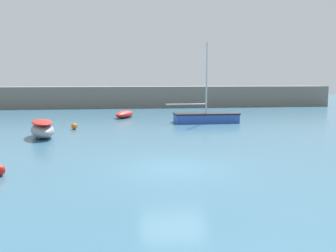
{
  "coord_description": "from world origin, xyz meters",
  "views": [
    {
      "loc": [
        -2.04,
        -13.99,
        3.45
      ],
      "look_at": [
        0.76,
        7.37,
        0.66
      ],
      "focal_mm": 40.0,
      "sensor_mm": 36.0,
      "label": 1
    }
  ],
  "objects_px": {
    "rowboat_with_red_cover": "(42,129)",
    "mooring_buoy_orange": "(74,126)",
    "sailboat_tall_mast": "(206,117)",
    "rowboat_blue_near": "(125,114)"
  },
  "relations": [
    {
      "from": "rowboat_with_red_cover",
      "to": "sailboat_tall_mast",
      "type": "xyz_separation_m",
      "value": [
        11.12,
        6.03,
        -0.09
      ]
    },
    {
      "from": "rowboat_blue_near",
      "to": "sailboat_tall_mast",
      "type": "bearing_deg",
      "value": 77.72
    },
    {
      "from": "rowboat_with_red_cover",
      "to": "rowboat_blue_near",
      "type": "height_order",
      "value": "rowboat_with_red_cover"
    },
    {
      "from": "sailboat_tall_mast",
      "to": "mooring_buoy_orange",
      "type": "height_order",
      "value": "sailboat_tall_mast"
    },
    {
      "from": "rowboat_blue_near",
      "to": "mooring_buoy_orange",
      "type": "bearing_deg",
      "value": -3.24
    },
    {
      "from": "rowboat_with_red_cover",
      "to": "sailboat_tall_mast",
      "type": "bearing_deg",
      "value": 103.08
    },
    {
      "from": "rowboat_with_red_cover",
      "to": "mooring_buoy_orange",
      "type": "height_order",
      "value": "rowboat_with_red_cover"
    },
    {
      "from": "rowboat_with_red_cover",
      "to": "mooring_buoy_orange",
      "type": "bearing_deg",
      "value": 141.19
    },
    {
      "from": "sailboat_tall_mast",
      "to": "mooring_buoy_orange",
      "type": "bearing_deg",
      "value": -164.91
    },
    {
      "from": "sailboat_tall_mast",
      "to": "rowboat_blue_near",
      "type": "bearing_deg",
      "value": 144.21
    }
  ]
}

